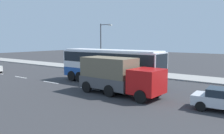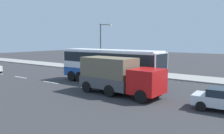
{
  "view_description": "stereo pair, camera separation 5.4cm",
  "coord_description": "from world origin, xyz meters",
  "px_view_note": "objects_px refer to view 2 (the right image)",
  "views": [
    {
      "loc": [
        15.8,
        -18.31,
        4.52
      ],
      "look_at": [
        2.22,
        0.04,
        1.8
      ],
      "focal_mm": 37.29,
      "sensor_mm": 36.0,
      "label": 1
    },
    {
      "loc": [
        15.75,
        -18.34,
        4.52
      ],
      "look_at": [
        2.22,
        0.04,
        1.8
      ],
      "focal_mm": 37.29,
      "sensor_mm": 36.0,
      "label": 2
    }
  ],
  "objects_px": {
    "coach_bus": "(111,63)",
    "pedestrian_near_curb": "(128,64)",
    "street_lamp": "(102,43)",
    "cargo_truck": "(118,75)"
  },
  "relations": [
    {
      "from": "coach_bus",
      "to": "pedestrian_near_curb",
      "type": "height_order",
      "value": "coach_bus"
    },
    {
      "from": "coach_bus",
      "to": "pedestrian_near_curb",
      "type": "bearing_deg",
      "value": 111.57
    },
    {
      "from": "cargo_truck",
      "to": "street_lamp",
      "type": "height_order",
      "value": "street_lamp"
    },
    {
      "from": "coach_bus",
      "to": "cargo_truck",
      "type": "relative_size",
      "value": 1.53
    },
    {
      "from": "cargo_truck",
      "to": "pedestrian_near_curb",
      "type": "xyz_separation_m",
      "value": [
        -6.46,
        11.64,
        -0.4
      ]
    },
    {
      "from": "coach_bus",
      "to": "street_lamp",
      "type": "height_order",
      "value": "street_lamp"
    },
    {
      "from": "coach_bus",
      "to": "pedestrian_near_curb",
      "type": "relative_size",
      "value": 6.29
    },
    {
      "from": "pedestrian_near_curb",
      "to": "street_lamp",
      "type": "bearing_deg",
      "value": -38.99
    },
    {
      "from": "cargo_truck",
      "to": "pedestrian_near_curb",
      "type": "distance_m",
      "value": 13.32
    },
    {
      "from": "coach_bus",
      "to": "pedestrian_near_curb",
      "type": "distance_m",
      "value": 9.0
    }
  ]
}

